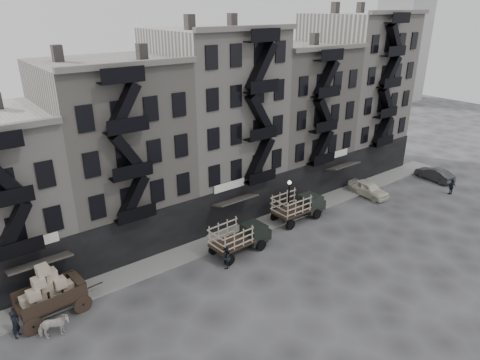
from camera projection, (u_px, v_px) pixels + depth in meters
ground at (283, 245)px, 36.32m from camera, size 140.00×140.00×0.00m
sidewalk at (255, 227)px, 39.05m from camera, size 55.00×2.50×0.15m
building_midwest at (115, 154)px, 35.11m from camera, size 10.00×11.35×16.20m
building_center at (216, 124)px, 40.33m from camera, size 10.00×11.35×18.20m
building_mideast at (292, 118)px, 46.31m from camera, size 10.00×11.35×16.20m
building_east at (353, 94)px, 51.35m from camera, size 10.00×11.35×19.20m
lamp_post at (289, 196)px, 38.86m from camera, size 0.36×0.36×4.28m
horse at (54, 326)px, 25.94m from camera, size 2.00×1.26×1.56m
wagon at (47, 288)px, 27.28m from camera, size 4.57×2.72×3.71m
stake_truck_west at (240, 235)px, 34.73m from camera, size 5.48×2.47×2.70m
stake_truck_east at (298, 204)px, 40.03m from camera, size 5.58×2.34×2.79m
car_east at (368, 189)px, 45.37m from camera, size 2.03×4.71×1.58m
car_far at (435, 174)px, 49.45m from camera, size 2.06×4.61×1.47m
pedestrian_west at (16, 324)px, 25.89m from camera, size 0.78×0.82×1.89m
pedestrian_mid at (226, 258)px, 32.78m from camera, size 1.10×1.03×1.80m
policeman at (452, 187)px, 45.67m from camera, size 1.09×0.72×1.72m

